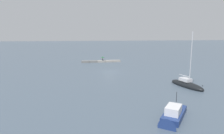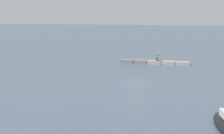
# 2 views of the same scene
# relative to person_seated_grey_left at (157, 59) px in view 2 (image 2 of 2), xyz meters

# --- Properties ---
(ground_plane) EXTENTS (500.00, 500.00, 0.00)m
(ground_plane) POSITION_rel_person_seated_grey_left_xyz_m (0.55, 17.86, -0.90)
(ground_plane) COLOR #475666
(seawall_pier) EXTENTS (13.50, 1.66, 0.65)m
(seawall_pier) POSITION_rel_person_seated_grey_left_xyz_m (0.55, -0.05, -0.58)
(seawall_pier) COLOR gray
(seawall_pier) RESTS_ON ground_plane
(person_seated_grey_left) EXTENTS (0.48, 0.66, 0.73)m
(person_seated_grey_left) POSITION_rel_person_seated_grey_left_xyz_m (0.00, 0.00, 0.00)
(person_seated_grey_left) COLOR #1E2333
(person_seated_grey_left) RESTS_ON seawall_pier
(umbrella_open_green) EXTENTS (1.37, 1.37, 1.29)m
(umbrella_open_green) POSITION_rel_person_seated_grey_left_xyz_m (0.02, -0.04, 0.87)
(umbrella_open_green) COLOR black
(umbrella_open_green) RESTS_ON seawall_pier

